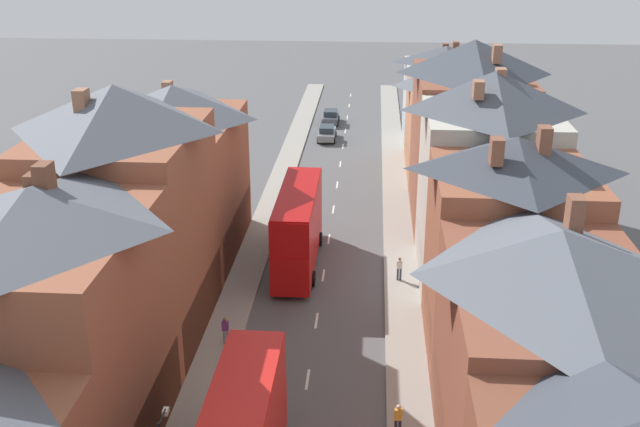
% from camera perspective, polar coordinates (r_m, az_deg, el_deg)
% --- Properties ---
extents(pavement_left, '(2.20, 104.00, 0.14)m').
position_cam_1_polar(pavement_left, '(57.27, -4.30, -0.94)').
color(pavement_left, gray).
rests_on(pavement_left, ground).
extents(pavement_right, '(2.20, 104.00, 0.14)m').
position_cam_1_polar(pavement_right, '(56.74, 5.95, -1.23)').
color(pavement_right, gray).
rests_on(pavement_right, ground).
extents(centre_line_dashes, '(0.14, 97.80, 0.01)m').
position_cam_1_polar(centre_line_dashes, '(54.96, 0.68, -1.95)').
color(centre_line_dashes, silver).
rests_on(centre_line_dashes, ground).
extents(terrace_row_left, '(8.00, 52.28, 14.17)m').
position_cam_1_polar(terrace_row_left, '(34.26, -19.14, -7.11)').
color(terrace_row_left, brown).
rests_on(terrace_row_left, ground).
extents(terrace_row_right, '(8.00, 77.71, 13.88)m').
position_cam_1_polar(terrace_row_right, '(44.92, 13.08, 0.01)').
color(terrace_row_right, brown).
rests_on(terrace_row_right, ground).
extents(double_decker_bus_lead, '(2.74, 10.80, 5.30)m').
position_cam_1_polar(double_decker_bus_lead, '(49.85, -1.70, -1.01)').
color(double_decker_bus_lead, '#B70F0F').
rests_on(double_decker_bus_lead, ground).
extents(car_parked_left_a, '(1.90, 4.12, 1.62)m').
position_cam_1_polar(car_parked_left_a, '(86.09, 0.82, 7.39)').
color(car_parked_left_a, '#4C515B').
rests_on(car_parked_left_a, ground).
extents(car_parked_right_a, '(1.90, 4.23, 1.58)m').
position_cam_1_polar(car_parked_right_a, '(79.49, 0.53, 6.17)').
color(car_parked_right_a, gray).
rests_on(car_parked_right_a, ground).
extents(pedestrian_mid_left, '(0.36, 0.22, 1.61)m').
position_cam_1_polar(pedestrian_mid_left, '(35.03, 5.98, -15.26)').
color(pedestrian_mid_left, '#23232D').
rests_on(pedestrian_mid_left, pavement_right).
extents(pedestrian_mid_right, '(0.36, 0.22, 1.61)m').
position_cam_1_polar(pedestrian_mid_right, '(41.70, -7.22, -8.74)').
color(pedestrian_mid_right, gray).
rests_on(pedestrian_mid_right, pavement_left).
extents(pedestrian_far_left, '(0.36, 0.22, 1.61)m').
position_cam_1_polar(pedestrian_far_left, '(48.50, 6.07, -4.10)').
color(pedestrian_far_left, '#3D4256').
rests_on(pedestrian_far_left, pavement_right).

